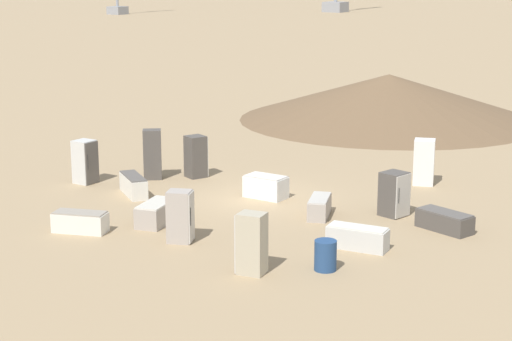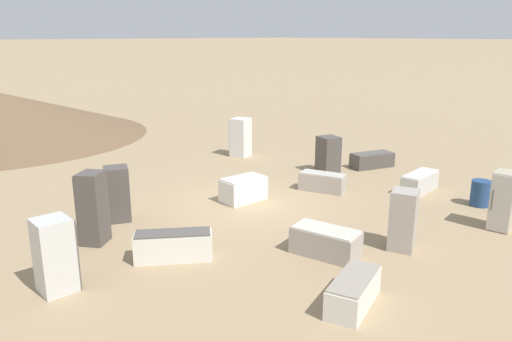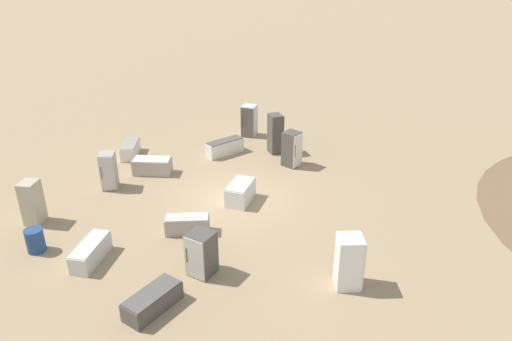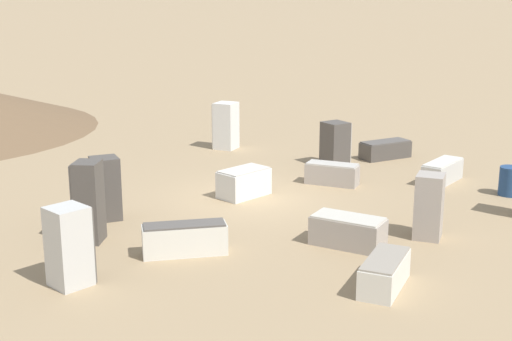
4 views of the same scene
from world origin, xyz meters
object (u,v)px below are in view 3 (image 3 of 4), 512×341
object	(u,v)px
discarded_fridge_2	(349,262)
discarded_fridge_7	(240,192)
discarded_fridge_1	(225,147)
discarded_fridge_3	(275,134)
discarded_fridge_10	(91,252)
discarded_fridge_11	(109,171)
discarded_fridge_12	(201,253)
discarded_fridge_0	(187,225)
discarded_fridge_8	(32,202)
rusty_barrel	(35,240)
discarded_fridge_9	(153,301)
discarded_fridge_13	(292,149)
discarded_fridge_5	(152,166)
discarded_fridge_4	(130,149)
discarded_fridge_6	(249,121)

from	to	relation	value
discarded_fridge_2	discarded_fridge_7	bearing A→B (deg)	-148.74
discarded_fridge_1	discarded_fridge_7	bearing A→B (deg)	153.18
discarded_fridge_3	discarded_fridge_10	xyz separation A→B (m)	(-3.27, -10.16, -0.62)
discarded_fridge_10	discarded_fridge_2	bearing A→B (deg)	2.54
discarded_fridge_11	discarded_fridge_10	bearing A→B (deg)	92.85
discarded_fridge_3	discarded_fridge_12	size ratio (longest dim) A/B	1.32
discarded_fridge_0	discarded_fridge_8	bearing A→B (deg)	79.50
discarded_fridge_1	discarded_fridge_8	distance (m)	8.94
discarded_fridge_0	discarded_fridge_8	distance (m)	5.68
rusty_barrel	discarded_fridge_3	bearing A→B (deg)	62.52
discarded_fridge_2	discarded_fridge_9	xyz separation A→B (m)	(-5.02, -2.71, -0.54)
rusty_barrel	discarded_fridge_8	bearing A→B (deg)	130.02
discarded_fridge_2	discarded_fridge_8	bearing A→B (deg)	-110.29
discarded_fridge_13	rusty_barrel	world-z (taller)	discarded_fridge_13
discarded_fridge_5	discarded_fridge_4	bearing A→B (deg)	39.90
discarded_fridge_3	discarded_fridge_9	xyz separation A→B (m)	(-0.29, -11.62, -0.64)
discarded_fridge_1	discarded_fridge_7	world-z (taller)	discarded_fridge_7
discarded_fridge_6	discarded_fridge_13	world-z (taller)	discarded_fridge_6
discarded_fridge_11	discarded_fridge_12	bearing A→B (deg)	122.07
discarded_fridge_0	discarded_fridge_10	xyz separation A→B (m)	(-2.25, -2.45, 0.01)
discarded_fridge_5	discarded_fridge_8	xyz separation A→B (m)	(-2.12, -4.90, 0.47)
discarded_fridge_6	discarded_fridge_8	xyz separation A→B (m)	(-4.73, -10.40, 0.01)
discarded_fridge_2	discarded_fridge_5	size ratio (longest dim) A/B	0.95
discarded_fridge_3	discarded_fridge_8	bearing A→B (deg)	-75.54
discarded_fridge_9	rusty_barrel	bearing A→B (deg)	-177.45
discarded_fridge_2	discarded_fridge_7	size ratio (longest dim) A/B	1.16
discarded_fridge_12	discarded_fridge_13	size ratio (longest dim) A/B	0.90
discarded_fridge_4	discarded_fridge_7	world-z (taller)	discarded_fridge_7
discarded_fridge_2	discarded_fridge_11	xyz separation A→B (m)	(-10.22, 3.34, -0.07)
discarded_fridge_3	discarded_fridge_2	bearing A→B (deg)	-10.57
discarded_fridge_10	rusty_barrel	world-z (taller)	rusty_barrel
discarded_fridge_0	discarded_fridge_6	distance (m)	9.42
discarded_fridge_8	discarded_fridge_1	bearing A→B (deg)	51.01
discarded_fridge_5	discarded_fridge_13	world-z (taller)	discarded_fridge_13
discarded_fridge_6	discarded_fridge_12	bearing A→B (deg)	101.55
discarded_fridge_11	rusty_barrel	world-z (taller)	discarded_fridge_11
discarded_fridge_13	rusty_barrel	distance (m)	11.08
discarded_fridge_5	discarded_fridge_13	bearing A→B (deg)	-78.78
discarded_fridge_2	discarded_fridge_4	bearing A→B (deg)	-139.64
discarded_fridge_11	discarded_fridge_13	size ratio (longest dim) A/B	0.96
discarded_fridge_1	discarded_fridge_3	xyz separation A→B (m)	(2.21, 0.95, 0.59)
discarded_fridge_7	rusty_barrel	bearing A→B (deg)	-134.95
discarded_fridge_2	discarded_fridge_11	bearing A→B (deg)	-127.54
discarded_fridge_2	discarded_fridge_7	world-z (taller)	discarded_fridge_2
discarded_fridge_8	discarded_fridge_6	bearing A→B (deg)	55.89
discarded_fridge_7	discarded_fridge_10	bearing A→B (deg)	-121.84
discarded_fridge_1	discarded_fridge_13	xyz separation A→B (m)	(3.31, -0.27, 0.45)
discarded_fridge_7	discarded_fridge_10	world-z (taller)	discarded_fridge_7
discarded_fridge_5	discarded_fridge_11	world-z (taller)	discarded_fridge_11
discarded_fridge_0	discarded_fridge_6	bearing A→B (deg)	-15.92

